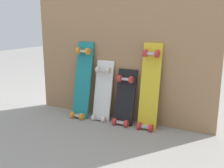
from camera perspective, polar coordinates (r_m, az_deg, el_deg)
ground_plane at (r=2.48m, az=0.75°, el=-7.75°), size 12.00×12.00×0.00m
plywood_wall_panel at (r=2.38m, az=1.58°, el=10.91°), size 1.75×0.04×1.58m
skateboard_teal at (r=2.50m, az=-6.47°, el=0.09°), size 0.17×0.23×0.77m
skateboard_white at (r=2.43m, az=-2.05°, el=-2.25°), size 0.17×0.18×0.62m
skateboard_black at (r=2.34m, az=2.71°, el=-3.68°), size 0.18×0.20×0.55m
skateboard_yellow at (r=2.23m, az=8.09°, el=-1.39°), size 0.17×0.19×0.79m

